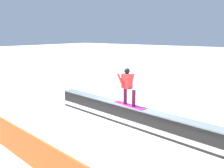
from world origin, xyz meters
The scene contains 4 objects.
ground_plane centered at (0.00, 0.00, 0.00)m, with size 120.00×120.00×0.00m, color white.
grind_box centered at (0.00, 0.00, 0.35)m, with size 7.79×1.47×0.77m.
snowboarder centered at (-0.03, -0.01, 1.55)m, with size 1.54×0.60×1.43m.
safety_fence centered at (0.00, 4.30, 0.46)m, with size 8.97×0.06×0.92m, color orange.
Camera 1 is at (-5.52, 7.96, 3.51)m, focal length 41.45 mm.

